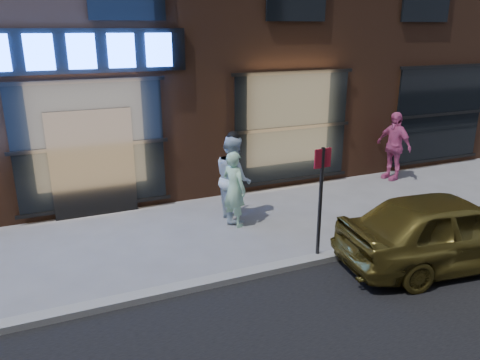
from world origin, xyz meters
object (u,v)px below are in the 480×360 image
(passerby, at_px, (394,146))
(gold_sedan, at_px, (448,230))
(sign_post, at_px, (321,194))
(man_bowtie, at_px, (234,189))
(man_cap, at_px, (233,178))

(passerby, bearing_deg, gold_sedan, -40.29)
(gold_sedan, height_order, sign_post, sign_post)
(man_bowtie, relative_size, sign_post, 0.77)
(man_bowtie, relative_size, gold_sedan, 0.42)
(passerby, bearing_deg, sign_post, -63.94)
(man_bowtie, relative_size, passerby, 0.86)
(passerby, xyz_separation_m, sign_post, (-4.50, -3.35, 0.33))
(man_cap, distance_m, sign_post, 2.53)
(sign_post, bearing_deg, gold_sedan, -32.87)
(man_bowtie, height_order, sign_post, sign_post)
(passerby, height_order, sign_post, sign_post)
(gold_sedan, bearing_deg, passerby, -22.64)
(man_bowtie, distance_m, gold_sedan, 4.18)
(man_cap, bearing_deg, sign_post, -159.27)
(man_bowtie, xyz_separation_m, man_cap, (0.13, 0.36, 0.13))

